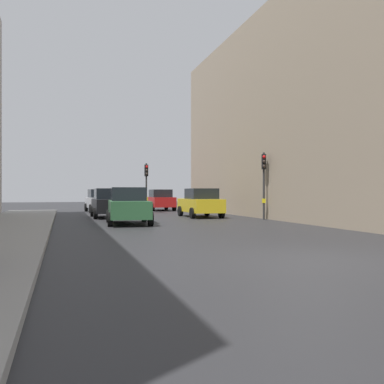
{
  "coord_description": "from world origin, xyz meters",
  "views": [
    {
      "loc": [
        -5.32,
        -8.25,
        1.52
      ],
      "look_at": [
        -0.36,
        7.67,
        1.54
      ],
      "focal_mm": 38.98,
      "sensor_mm": 36.0,
      "label": 1
    }
  ],
  "objects": [
    {
      "name": "car_yellow_taxi",
      "position": [
        2.81,
        16.11,
        0.88
      ],
      "size": [
        2.05,
        4.22,
        1.76
      ],
      "color": "yellow",
      "rests_on": "ground"
    },
    {
      "name": "traffic_light_mid_street",
      "position": [
        5.44,
        12.78,
        2.59
      ],
      "size": [
        0.34,
        0.45,
        3.76
      ],
      "color": "#2D2D2D",
      "rests_on": "ground"
    },
    {
      "name": "ground_plane",
      "position": [
        0.0,
        0.0,
        0.0
      ],
      "size": [
        120.0,
        120.0,
        0.0
      ],
      "primitive_type": "plane",
      "color": "#28282B"
    },
    {
      "name": "building_facade_right",
      "position": [
        11.75,
        13.4,
        6.19
      ],
      "size": [
        12.0,
        28.42,
        12.37
      ],
      "primitive_type": "cube",
      "color": "gray",
      "rests_on": "ground"
    },
    {
      "name": "car_red_sedan",
      "position": [
        2.53,
        26.09,
        0.88
      ],
      "size": [
        2.03,
        4.21,
        1.76
      ],
      "color": "red",
      "rests_on": "ground"
    },
    {
      "name": "car_silver_hatchback",
      "position": [
        -2.52,
        24.78,
        0.88
      ],
      "size": [
        2.26,
        4.32,
        1.76
      ],
      "color": "#BCBCC1",
      "rests_on": "ground"
    },
    {
      "name": "car_dark_suv",
      "position": [
        -2.63,
        17.37,
        0.88
      ],
      "size": [
        2.02,
        4.2,
        1.76
      ],
      "color": "black",
      "rests_on": "ground"
    },
    {
      "name": "car_green_estate",
      "position": [
        -2.29,
        11.81,
        0.88
      ],
      "size": [
        2.28,
        4.33,
        1.76
      ],
      "color": "#2D6038",
      "rests_on": "ground"
    },
    {
      "name": "traffic_light_far_median",
      "position": [
        0.54,
        21.82,
        2.52
      ],
      "size": [
        0.25,
        0.43,
        3.65
      ],
      "color": "#2D2D2D",
      "rests_on": "ground"
    }
  ]
}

